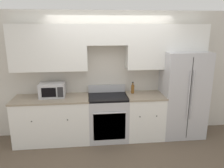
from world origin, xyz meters
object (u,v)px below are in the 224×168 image
Objects in this scene: oven_range at (108,117)px; refrigerator at (182,94)px; microwave at (53,90)px; bottle at (133,89)px.

refrigerator is at bearing 2.58° from oven_range.
refrigerator is 2.69m from microwave.
microwave is at bearing 179.80° from refrigerator.
refrigerator is at bearing -4.13° from bottle.
oven_range is 0.78m from bottle.
oven_range is 1.64m from refrigerator.
bottle is (0.53, 0.15, 0.55)m from oven_range.
microwave is 2.03× the size of bottle.
bottle reaches higher than oven_range.
oven_range is 4.48× the size of bottle.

